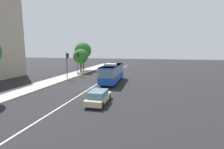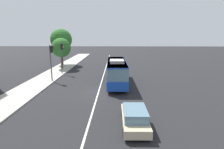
% 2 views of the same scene
% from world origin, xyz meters
% --- Properties ---
extents(ground_plane, '(160.00, 160.00, 0.00)m').
position_xyz_m(ground_plane, '(0.00, 0.00, 0.00)').
color(ground_plane, black).
extents(sidewalk_kerb, '(80.00, 3.90, 0.14)m').
position_xyz_m(sidewalk_kerb, '(0.00, 8.72, 0.07)').
color(sidewalk_kerb, '#B2ADA3').
rests_on(sidewalk_kerb, ground_plane).
extents(lane_centre_line, '(76.00, 0.16, 0.01)m').
position_xyz_m(lane_centre_line, '(0.00, 0.00, 0.01)').
color(lane_centre_line, silver).
rests_on(lane_centre_line, ground_plane).
extents(transit_bus, '(10.06, 2.75, 3.46)m').
position_xyz_m(transit_bus, '(3.79, -2.14, 1.81)').
color(transit_bus, '#1947B7').
rests_on(transit_bus, ground_plane).
extents(sedan_beige, '(4.52, 1.86, 1.46)m').
position_xyz_m(sedan_beige, '(-7.95, -3.45, 0.72)').
color(sedan_beige, '#C6B793').
rests_on(sedan_beige, ground_plane).
extents(traffic_light_near_corner, '(0.34, 0.62, 5.20)m').
position_xyz_m(traffic_light_near_corner, '(9.50, 7.06, 3.56)').
color(traffic_light_near_corner, '#47474C').
rests_on(traffic_light_near_corner, ground_plane).
extents(traffic_light_mid_block, '(0.32, 0.62, 5.20)m').
position_xyz_m(traffic_light_mid_block, '(4.56, 7.01, 3.56)').
color(traffic_light_mid_block, '#47474C').
rests_on(traffic_light_mid_block, ground_plane).
extents(street_tree_kerbside_left, '(3.66, 3.66, 5.98)m').
position_xyz_m(street_tree_kerbside_left, '(14.05, 8.49, 4.13)').
color(street_tree_kerbside_left, '#4C3823').
rests_on(street_tree_kerbside_left, ground_plane).
extents(street_tree_kerbside_right, '(4.59, 4.59, 7.86)m').
position_xyz_m(street_tree_kerbside_right, '(18.68, 9.80, 5.54)').
color(street_tree_kerbside_right, '#4C3823').
rests_on(street_tree_kerbside_right, ground_plane).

